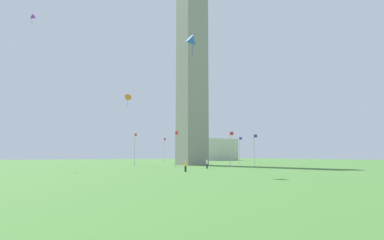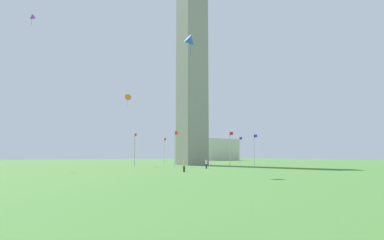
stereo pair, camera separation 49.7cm
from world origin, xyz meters
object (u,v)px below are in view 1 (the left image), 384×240
object	(u,v)px
flagpole_n	(230,147)
flagpole_ne	(254,148)
flagpole_sw	(135,149)
kite_purple_delta	(32,17)
obelisk_monument	(192,57)
person_yellow_shirt	(185,166)
flagpole_s	(164,149)
flagpole_nw	(175,147)
kite_orange_delta	(127,99)
flagpole_se	(204,149)
flagpole_w	(135,148)
flagpole_e	(240,149)
distant_building	(209,150)
kite_blue_delta	(193,42)
person_white_shirt	(207,164)

from	to	relation	value
flagpole_n	flagpole_ne	world-z (taller)	same
flagpole_sw	kite_purple_delta	xyz separation A→B (m)	(11.92, -25.85, 24.01)
obelisk_monument	person_yellow_shirt	bearing A→B (deg)	-33.53
flagpole_s	flagpole_nw	world-z (taller)	same
flagpole_sw	flagpole_nw	bearing A→B (deg)	-0.00
kite_orange_delta	flagpole_se	bearing A→B (deg)	106.55
person_yellow_shirt	flagpole_s	bearing A→B (deg)	39.16
flagpole_s	person_yellow_shirt	world-z (taller)	flagpole_s
flagpole_ne	flagpole_w	distance (m)	27.08
flagpole_e	person_yellow_shirt	size ratio (longest dim) A/B	4.50
kite_orange_delta	person_yellow_shirt	bearing A→B (deg)	-5.47
flagpole_n	flagpole_se	xyz separation A→B (m)	(-25.02, 10.36, 0.00)
flagpole_sw	flagpole_n	bearing A→B (deg)	22.50
distant_building	flagpole_ne	bearing A→B (deg)	-27.53
obelisk_monument	flagpole_ne	size ratio (longest dim) A/B	7.33
obelisk_monument	kite_orange_delta	xyz separation A→B (m)	(-2.59, -15.56, -11.25)
flagpole_e	flagpole_w	distance (m)	29.31
obelisk_monument	flagpole_w	xyz separation A→B (m)	(0.07, -14.66, -22.32)
obelisk_monument	flagpole_nw	distance (m)	26.73
flagpole_e	kite_orange_delta	xyz separation A→B (m)	(-2.66, -30.21, 11.07)
flagpole_w	kite_blue_delta	world-z (taller)	kite_blue_delta
obelisk_monument	distant_building	world-z (taller)	obelisk_monument
flagpole_n	flagpole_s	bearing A→B (deg)	180.00
obelisk_monument	distant_building	distance (m)	82.43
flagpole_ne	distant_building	distance (m)	82.81
flagpole_s	kite_blue_delta	world-z (taller)	kite_blue_delta
obelisk_monument	kite_orange_delta	size ratio (longest dim) A/B	17.06
flagpole_w	person_yellow_shirt	xyz separation A→B (m)	(27.81, -3.82, -3.18)
flagpole_e	flagpole_sw	bearing A→B (deg)	-112.50
obelisk_monument	person_yellow_shirt	size ratio (longest dim) A/B	33.00
flagpole_e	kite_purple_delta	size ratio (longest dim) A/B	3.52
flagpole_ne	person_white_shirt	bearing A→B (deg)	-64.69
flagpole_ne	kite_purple_delta	world-z (taller)	kite_purple_delta
flagpole_nw	kite_blue_delta	world-z (taller)	kite_blue_delta
flagpole_s	kite_orange_delta	world-z (taller)	kite_orange_delta
flagpole_ne	kite_blue_delta	distance (m)	40.17
person_white_shirt	distant_building	distance (m)	100.92
obelisk_monument	kite_purple_delta	distance (m)	36.29
distant_building	person_white_shirt	bearing A→B (deg)	-34.96
flagpole_sw	person_yellow_shirt	xyz separation A→B (m)	(38.18, -8.11, -3.18)
flagpole_s	kite_orange_delta	size ratio (longest dim) A/B	2.33
kite_purple_delta	kite_orange_delta	distance (m)	24.74
flagpole_se	flagpole_w	world-z (taller)	same
kite_blue_delta	flagpole_w	bearing A→B (deg)	170.13
kite_purple_delta	distant_building	world-z (taller)	kite_purple_delta
flagpole_se	flagpole_s	bearing A→B (deg)	-112.50
flagpole_nw	kite_orange_delta	xyz separation A→B (m)	(-13.02, -5.19, 11.07)
flagpole_nw	kite_purple_delta	bearing A→B (deg)	-108.82
flagpole_ne	kite_blue_delta	world-z (taller)	kite_blue_delta
flagpole_sw	kite_orange_delta	bearing A→B (deg)	-33.98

